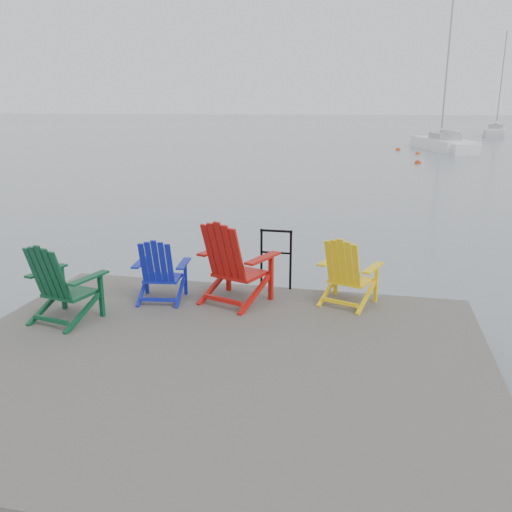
% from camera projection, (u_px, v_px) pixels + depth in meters
% --- Properties ---
extents(ground, '(400.00, 400.00, 0.00)m').
position_uv_depth(ground, '(213.00, 399.00, 6.03)').
color(ground, slate).
rests_on(ground, ground).
extents(dock, '(6.00, 5.00, 1.40)m').
position_uv_depth(dock, '(212.00, 370.00, 5.93)').
color(dock, '#302E2B').
rests_on(dock, ground).
extents(handrail, '(0.48, 0.04, 0.90)m').
position_uv_depth(handrail, '(276.00, 253.00, 8.00)').
color(handrail, black).
rests_on(handrail, dock).
extents(chair_green, '(0.94, 0.89, 1.03)m').
position_uv_depth(chair_green, '(61.00, 282.00, 6.75)').
color(chair_green, '#0B4025').
rests_on(chair_green, dock).
extents(chair_blue, '(0.80, 0.75, 0.91)m').
position_uv_depth(chair_blue, '(160.00, 270.00, 7.49)').
color(chair_blue, '#0F1AA3').
rests_on(chair_blue, dock).
extents(chair_red, '(1.12, 1.07, 1.17)m').
position_uv_depth(chair_red, '(233.00, 262.00, 7.39)').
color(chair_red, '#AB120C').
rests_on(chair_red, dock).
extents(chair_yellow, '(0.91, 0.87, 0.96)m').
position_uv_depth(chair_yellow, '(348.00, 271.00, 7.35)').
color(chair_yellow, yellow).
rests_on(chair_yellow, dock).
extents(sailboat_near, '(4.15, 9.04, 12.04)m').
position_uv_depth(sailboat_near, '(442.00, 145.00, 40.05)').
color(sailboat_near, white).
rests_on(sailboat_near, ground).
extents(sailboat_mid, '(3.79, 8.17, 10.99)m').
position_uv_depth(sailboat_mid, '(495.00, 132.00, 58.62)').
color(sailboat_mid, silver).
rests_on(sailboat_mid, ground).
extents(buoy_b, '(0.36, 0.36, 0.36)m').
position_uv_depth(buoy_b, '(418.00, 163.00, 30.63)').
color(buoy_b, '#BD2D0B').
rests_on(buoy_b, ground).
extents(buoy_c, '(0.33, 0.33, 0.33)m').
position_uv_depth(buoy_c, '(418.00, 154.00, 36.60)').
color(buoy_c, '#DC460C').
rests_on(buoy_c, ground).
extents(buoy_d, '(0.35, 0.35, 0.35)m').
position_uv_depth(buoy_d, '(398.00, 150.00, 39.74)').
color(buoy_d, red).
rests_on(buoy_d, ground).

